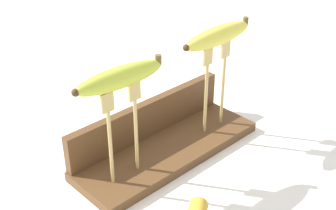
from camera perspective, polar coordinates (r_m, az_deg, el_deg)
name	(u,v)px	position (r m, az deg, el deg)	size (l,w,h in m)	color
ground_plane	(168,154)	(0.99, 0.00, -6.12)	(3.00, 3.00, 0.00)	white
wooden_board	(168,150)	(0.98, 0.00, -5.62)	(0.42, 0.15, 0.02)	brown
board_backstop	(148,118)	(0.99, -2.53, -1.66)	(0.41, 0.02, 0.08)	brown
fork_stand_left	(123,125)	(0.83, -5.69, -2.51)	(0.09, 0.01, 0.19)	tan
fork_stand_right	(215,80)	(0.99, 5.93, 3.14)	(0.08, 0.01, 0.20)	tan
banana_raised_left	(120,77)	(0.79, -6.04, 3.47)	(0.19, 0.05, 0.04)	#B2C138
banana_raised_right	(218,36)	(0.94, 6.25, 8.63)	(0.20, 0.04, 0.04)	#DBD147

